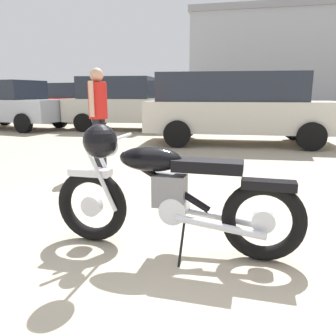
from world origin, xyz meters
TOP-DOWN VIEW (x-y plane):
  - ground_plane at (0.00, 0.00)m, footprint 80.00×80.00m
  - vintage_motorcycle at (-0.15, -0.13)m, footprint 2.08×0.74m
  - bystander at (-2.05, 2.39)m, footprint 0.30×0.46m
  - white_estate_far at (-8.22, 11.34)m, footprint 4.43×2.46m
  - pale_sedan_back at (-2.30, 13.12)m, footprint 4.08×2.21m
  - dark_sedan_left at (-8.12, 7.45)m, footprint 4.36×2.26m
  - silver_sedan_mid at (-4.24, 8.29)m, footprint 4.10×2.25m
  - red_hatchback_near at (-0.15, 6.10)m, footprint 4.89×2.42m
  - industrial_building at (4.22, 30.69)m, footprint 21.17×12.20m

SIDE VIEW (x-z plane):
  - ground_plane at x=0.00m, z-range 0.00..0.00m
  - vintage_motorcycle at x=-0.15m, z-range -0.04..1.03m
  - white_estate_far at x=-8.22m, z-range 0.00..1.67m
  - dark_sedan_left at x=-8.12m, z-range 0.00..1.67m
  - pale_sedan_back at x=-2.30m, z-range 0.03..1.81m
  - silver_sedan_mid at x=-4.24m, z-range 0.03..1.81m
  - red_hatchback_near at x=-0.15m, z-range 0.07..1.81m
  - bystander at x=-2.05m, z-range 0.19..1.85m
  - industrial_building at x=4.22m, z-range -3.27..11.16m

